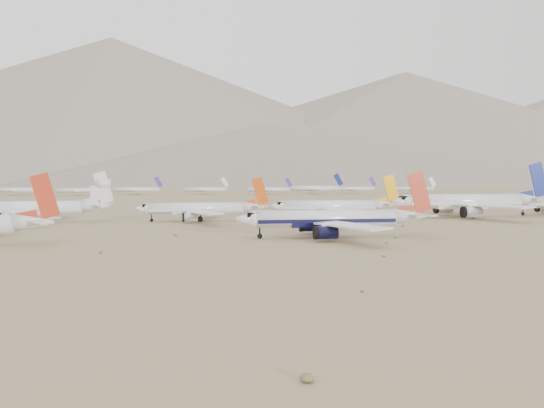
# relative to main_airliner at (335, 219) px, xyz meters

# --- Properties ---
(ground) EXTENTS (7000.00, 7000.00, 0.00)m
(ground) POSITION_rel_main_airliner_xyz_m (-9.67, -5.45, -4.68)
(ground) COLOR olive
(ground) RESTS_ON ground
(main_airliner) EXTENTS (48.22, 47.10, 17.02)m
(main_airliner) POSITION_rel_main_airliner_xyz_m (0.00, 0.00, 0.00)
(main_airliner) COLOR silver
(main_airliner) RESTS_ON ground
(row2_navy_widebody) EXTENTS (59.31, 58.00, 21.10)m
(row2_navy_widebody) POSITION_rel_main_airliner_xyz_m (67.34, 56.29, 1.21)
(row2_navy_widebody) COLOR silver
(row2_navy_widebody) RESTS_ON ground
(row2_gold_tail) EXTENTS (45.59, 44.59, 16.23)m
(row2_gold_tail) POSITION_rel_main_airliner_xyz_m (14.92, 56.43, -0.14)
(row2_gold_tail) COLOR silver
(row2_gold_tail) RESTS_ON ground
(row2_orange_tail) EXTENTS (43.15, 42.21, 15.39)m
(row2_orange_tail) POSITION_rel_main_airliner_xyz_m (-32.84, 53.25, -0.36)
(row2_orange_tail) COLOR silver
(row2_orange_tail) RESTS_ON ground
(row2_white_trijet) EXTENTS (49.02, 47.91, 17.37)m
(row2_white_trijet) POSITION_rel_main_airliner_xyz_m (-88.35, 56.31, 0.35)
(row2_white_trijet) COLOR silver
(row2_white_trijet) RESTS_ON ground
(distant_storage_row) EXTENTS (470.06, 57.59, 16.08)m
(distant_storage_row) POSITION_rel_main_airliner_xyz_m (-34.34, 325.20, -0.29)
(distant_storage_row) COLOR silver
(distant_storage_row) RESTS_ON ground
(mountain_range) EXTENTS (7354.00, 3024.00, 470.00)m
(mountain_range) POSITION_rel_main_airliner_xyz_m (60.51, 1642.56, 185.64)
(mountain_range) COLOR slate
(mountain_range) RESTS_ON ground
(foothills) EXTENTS (4637.50, 1395.00, 155.00)m
(foothills) POSITION_rel_main_airliner_xyz_m (517.01, 1094.55, 62.47)
(foothills) COLOR slate
(foothills) RESTS_ON ground
(desert_scrub) EXTENTS (261.14, 121.67, 0.63)m
(desert_scrub) POSITION_rel_main_airliner_xyz_m (-6.44, -34.79, -4.39)
(desert_scrub) COLOR brown
(desert_scrub) RESTS_ON ground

